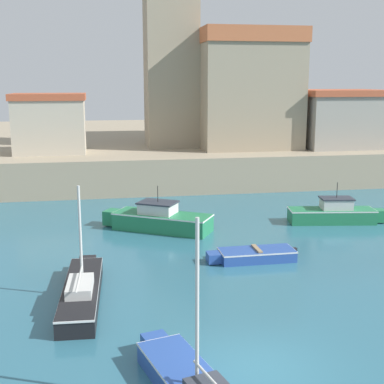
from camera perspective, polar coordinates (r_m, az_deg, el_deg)
ground_plane at (r=16.41m, az=6.96°, el=-18.19°), size 200.00×200.00×0.00m
quay_seawall at (r=57.96m, az=-5.60°, el=4.94°), size 120.00×40.00×2.68m
motorboat_green_1 at (r=32.47m, az=14.96°, el=-2.21°), size 5.75×2.23×2.39m
motorboat_green_3 at (r=29.84m, az=-3.53°, el=-2.93°), size 6.12×4.42×2.52m
sailboat_black_4 at (r=20.92m, az=-11.67°, el=-10.24°), size 1.62×6.86×4.38m
dinghy_blue_8 at (r=25.10m, az=6.64°, el=-6.63°), size 4.30×1.44×0.60m
church at (r=48.61m, az=3.27°, el=11.80°), size 13.00×15.05×15.35m
harbor_shed_mid_row at (r=47.62m, az=15.49°, el=7.63°), size 7.43×6.89×4.77m
harbor_shed_far_end at (r=43.03m, az=-14.93°, el=7.12°), size 5.58×4.24×4.56m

